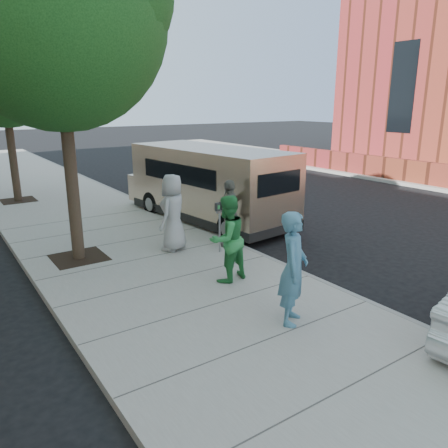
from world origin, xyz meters
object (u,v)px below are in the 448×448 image
(tree_near, at_px, (58,10))
(person_gray_shirt, at_px, (173,213))
(tree_far, at_px, (3,67))
(person_green_shirt, at_px, (227,239))
(person_officer, at_px, (293,268))
(person_striped_polo, at_px, (230,213))
(van, at_px, (208,183))
(parking_meter, at_px, (220,216))

(tree_near, xyz_separation_m, person_gray_shirt, (2.11, -0.74, -4.45))
(tree_far, relative_size, person_green_shirt, 3.63)
(person_officer, height_order, person_green_shirt, person_officer)
(tree_near, bearing_deg, person_striped_polo, -20.08)
(person_officer, xyz_separation_m, person_gray_shirt, (0.15, 4.44, -0.00))
(van, bearing_deg, tree_far, 120.26)
(van, relative_size, person_striped_polo, 3.84)
(tree_far, distance_m, person_striped_polo, 10.27)
(tree_far, relative_size, person_striped_polo, 3.79)
(tree_near, xyz_separation_m, person_green_shirt, (2.09, -3.10, -4.50))
(parking_meter, distance_m, person_gray_shirt, 1.17)
(tree_near, xyz_separation_m, person_officer, (1.97, -5.17, -4.44))
(parking_meter, relative_size, person_green_shirt, 0.70)
(person_green_shirt, distance_m, person_gray_shirt, 2.36)
(tree_far, bearing_deg, person_striped_polo, -68.71)
(person_green_shirt, bearing_deg, van, -127.12)
(tree_far, xyz_separation_m, parking_meter, (2.95, -9.15, -3.83))
(person_officer, xyz_separation_m, person_striped_polo, (1.48, 3.91, -0.10))
(tree_far, relative_size, van, 0.99)
(van, bearing_deg, person_gray_shirt, -143.77)
(person_officer, xyz_separation_m, person_green_shirt, (0.12, 2.07, -0.06))
(parking_meter, relative_size, person_officer, 0.66)
(person_green_shirt, bearing_deg, person_gray_shirt, -99.58)
(person_gray_shirt, bearing_deg, parking_meter, 99.94)
(parking_meter, bearing_deg, person_officer, -117.40)
(parking_meter, height_order, person_green_shirt, person_green_shirt)
(person_green_shirt, height_order, person_striped_polo, person_green_shirt)
(parking_meter, xyz_separation_m, van, (1.59, 3.05, 0.19))
(person_gray_shirt, relative_size, person_striped_polo, 1.11)
(tree_near, distance_m, person_officer, 7.10)
(person_officer, bearing_deg, tree_far, 58.94)
(parking_meter, relative_size, van, 0.19)
(van, distance_m, person_striped_polo, 2.97)
(tree_near, xyz_separation_m, parking_meter, (2.95, -1.55, -4.49))
(person_officer, bearing_deg, tree_near, 71.01)
(tree_far, height_order, person_gray_shirt, tree_far)
(tree_near, xyz_separation_m, tree_far, (-0.00, 7.60, -0.66))
(person_striped_polo, bearing_deg, parking_meter, -12.53)
(tree_near, distance_m, tree_far, 7.63)
(person_officer, bearing_deg, person_striped_polo, 29.39)
(person_officer, height_order, person_striped_polo, person_officer)
(van, relative_size, person_gray_shirt, 3.46)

